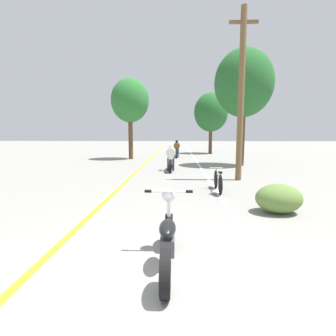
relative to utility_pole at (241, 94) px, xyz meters
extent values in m
plane|color=gray|center=(-2.83, -8.05, -3.44)|extent=(120.00, 120.00, 0.00)
cube|color=yellow|center=(-4.53, 4.88, -3.43)|extent=(0.14, 48.00, 0.01)
cube|color=white|center=(-1.19, 4.88, -3.43)|extent=(0.14, 48.00, 0.01)
cylinder|color=brown|center=(0.00, 0.00, -0.09)|extent=(0.24, 0.24, 6.69)
cube|color=brown|center=(0.00, 0.00, 2.66)|extent=(1.10, 0.10, 0.12)
cylinder|color=#513A23|center=(1.28, 4.87, -1.59)|extent=(0.32, 0.32, 3.69)
ellipsoid|color=#235B28|center=(1.28, 4.87, 1.31)|extent=(3.35, 3.01, 3.85)
cylinder|color=#513A23|center=(0.61, 14.09, -2.02)|extent=(0.32, 0.32, 2.83)
ellipsoid|color=#235B28|center=(0.61, 14.09, 0.38)|extent=(3.11, 2.80, 3.58)
cylinder|color=#513A23|center=(-5.92, 8.53, -1.75)|extent=(0.32, 0.32, 3.38)
ellipsoid|color=#286B2D|center=(-5.92, 8.53, 0.81)|extent=(2.73, 2.46, 3.14)
ellipsoid|color=#5B7A38|center=(-0.06, -4.45, -3.09)|extent=(1.10, 0.88, 0.70)
cylinder|color=black|center=(-2.64, -6.45, -3.16)|extent=(0.12, 0.56, 0.56)
cylinder|color=black|center=(-2.64, -7.80, -3.16)|extent=(0.12, 0.56, 0.56)
ellipsoid|color=black|center=(-2.64, -7.12, -2.86)|extent=(0.24, 0.58, 0.19)
cube|color=#4C4C51|center=(-2.64, -7.12, -3.11)|extent=(0.20, 0.36, 0.24)
cylinder|color=silver|center=(-2.64, -6.54, -2.80)|extent=(0.06, 0.23, 0.73)
cylinder|color=silver|center=(-2.64, -6.63, -2.44)|extent=(0.65, 0.04, 0.04)
cylinder|color=black|center=(-2.96, -6.63, -2.44)|extent=(0.11, 0.05, 0.05)
cylinder|color=black|center=(-2.31, -6.63, -2.44)|extent=(0.11, 0.05, 0.05)
sphere|color=silver|center=(-2.64, -6.54, -2.52)|extent=(0.23, 0.23, 0.23)
cylinder|color=black|center=(-2.83, 3.28, -3.11)|extent=(0.12, 0.66, 0.66)
cylinder|color=black|center=(-2.83, 1.85, -3.11)|extent=(0.12, 0.66, 0.66)
cube|color=silver|center=(-2.83, 2.56, -2.93)|extent=(0.20, 0.91, 0.28)
cylinder|color=silver|center=(-2.83, 3.18, -2.43)|extent=(0.50, 0.03, 0.03)
cylinder|color=#282D3D|center=(-2.96, 2.51, -3.11)|extent=(0.11, 0.11, 0.65)
cylinder|color=#282D3D|center=(-2.70, 2.51, -3.11)|extent=(0.11, 0.11, 0.65)
cube|color=silver|center=(-2.83, 2.54, -2.55)|extent=(0.34, 0.27, 0.51)
cylinder|color=silver|center=(-3.03, 2.70, -2.50)|extent=(0.08, 0.40, 0.32)
cylinder|color=silver|center=(-2.63, 2.70, -2.50)|extent=(0.08, 0.40, 0.32)
sphere|color=white|center=(-2.83, 2.58, -2.20)|extent=(0.22, 0.22, 0.22)
cylinder|color=black|center=(-2.54, 10.64, -3.14)|extent=(0.12, 0.59, 0.59)
cylinder|color=black|center=(-2.54, 9.26, -3.14)|extent=(0.12, 0.59, 0.59)
cube|color=navy|center=(-2.54, 9.95, -2.96)|extent=(0.20, 0.88, 0.28)
cylinder|color=silver|center=(-2.54, 10.54, -2.50)|extent=(0.50, 0.03, 0.03)
cylinder|color=slate|center=(-2.67, 9.90, -3.13)|extent=(0.11, 0.11, 0.62)
cylinder|color=slate|center=(-2.41, 9.90, -3.13)|extent=(0.11, 0.11, 0.62)
cube|color=brown|center=(-2.54, 9.93, -2.56)|extent=(0.34, 0.27, 0.54)
cylinder|color=brown|center=(-2.74, 10.09, -2.51)|extent=(0.08, 0.43, 0.33)
cylinder|color=brown|center=(-2.34, 10.09, -2.51)|extent=(0.08, 0.43, 0.33)
sphere|color=black|center=(-2.54, 9.97, -2.19)|extent=(0.22, 0.22, 0.22)
cylinder|color=black|center=(-1.16, -1.66, -3.12)|extent=(0.04, 0.63, 0.63)
cylinder|color=black|center=(-1.16, -2.64, -3.12)|extent=(0.04, 0.63, 0.63)
cylinder|color=#2D8C38|center=(-1.16, -2.15, -2.90)|extent=(0.04, 0.78, 0.04)
cylinder|color=#2D8C38|center=(-1.16, -2.56, -2.94)|extent=(0.03, 0.03, 0.38)
cube|color=black|center=(-1.16, -2.56, -2.75)|extent=(0.10, 0.20, 0.05)
cylinder|color=#2D8C38|center=(-1.16, -1.71, -2.92)|extent=(0.03, 0.03, 0.41)
cylinder|color=silver|center=(-1.16, -1.71, -2.72)|extent=(0.44, 0.03, 0.03)
camera|label=1|loc=(-2.51, -10.67, -1.53)|focal=28.00mm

